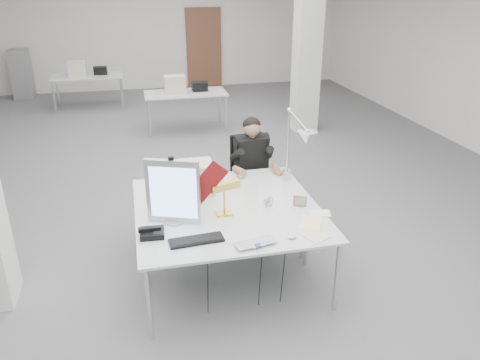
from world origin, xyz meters
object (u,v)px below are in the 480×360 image
object	(u,v)px
desk_main	(237,230)
beige_monitor	(196,177)
architect_lamp	(296,149)
bankers_lamp	(224,198)
office_chair	(250,177)
monitor	(173,192)
laptop	(258,246)
desk_phone	(152,233)
seated_person	(252,153)

from	to	relation	value
desk_main	beige_monitor	world-z (taller)	beige_monitor
architect_lamp	bankers_lamp	bearing A→B (deg)	-131.75
office_chair	bankers_lamp	world-z (taller)	office_chair
desk_main	monitor	bearing A→B (deg)	153.03
laptop	bankers_lamp	bearing A→B (deg)	92.93
office_chair	architect_lamp	size ratio (longest dim) A/B	1.25
monitor	desk_phone	world-z (taller)	monitor
bankers_lamp	beige_monitor	xyz separation A→B (m)	(-0.19, 0.57, -0.01)
laptop	seated_person	bearing A→B (deg)	66.97
laptop	architect_lamp	bearing A→B (deg)	47.17
monitor	desk_phone	distance (m)	0.42
beige_monitor	laptop	bearing A→B (deg)	-73.93
desk_main	office_chair	distance (m)	1.67
seated_person	desk_phone	world-z (taller)	seated_person
beige_monitor	office_chair	bearing A→B (deg)	42.56
bankers_lamp	beige_monitor	bearing A→B (deg)	88.79
desk_main	laptop	world-z (taller)	laptop
architect_lamp	laptop	bearing A→B (deg)	-100.66
desk_phone	beige_monitor	world-z (taller)	beige_monitor
bankers_lamp	beige_monitor	distance (m)	0.60
seated_person	bankers_lamp	bearing A→B (deg)	-122.75
office_chair	bankers_lamp	size ratio (longest dim) A/B	3.23
laptop	bankers_lamp	world-z (taller)	bankers_lamp
office_chair	bankers_lamp	xyz separation A→B (m)	(-0.58, -1.26, 0.37)
desk_phone	laptop	bearing A→B (deg)	-21.51
seated_person	laptop	world-z (taller)	seated_person
seated_person	monitor	world-z (taller)	seated_person
desk_main	architect_lamp	distance (m)	1.18
bankers_lamp	beige_monitor	size ratio (longest dim) A/B	0.99
monitor	beige_monitor	bearing A→B (deg)	84.56
beige_monitor	seated_person	bearing A→B (deg)	40.43
monitor	seated_person	bearing A→B (deg)	70.08
monitor	desk_phone	xyz separation A→B (m)	(-0.22, -0.22, -0.28)
desk_main	laptop	size ratio (longest dim) A/B	5.10
office_chair	seated_person	size ratio (longest dim) A/B	1.11
seated_person	desk_main	bearing A→B (deg)	-116.18
seated_person	desk_phone	xyz separation A→B (m)	(-1.28, -1.47, -0.12)
monitor	office_chair	bearing A→B (deg)	71.19
monitor	desk_phone	size ratio (longest dim) A/B	2.95
monitor	bankers_lamp	bearing A→B (deg)	25.55
architect_lamp	office_chair	bearing A→B (deg)	129.74
desk_main	beige_monitor	bearing A→B (deg)	105.15
office_chair	desk_phone	bearing A→B (deg)	-137.30
seated_person	monitor	bearing A→B (deg)	-137.44
desk_main	seated_person	size ratio (longest dim) A/B	1.79
desk_phone	beige_monitor	distance (m)	0.99
office_chair	desk_phone	xyz separation A→B (m)	(-1.28, -1.52, 0.22)
desk_main	desk_phone	xyz separation A→B (m)	(-0.76, 0.06, 0.04)
architect_lamp	desk_main	bearing A→B (deg)	-115.34
seated_person	desk_phone	size ratio (longest dim) A/B	4.80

